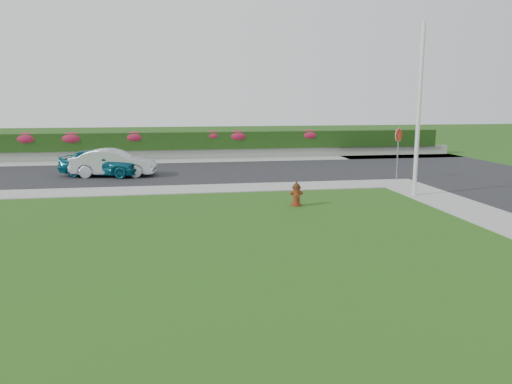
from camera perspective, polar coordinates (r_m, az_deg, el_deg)
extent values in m
plane|color=black|center=(12.82, 4.59, -6.47)|extent=(120.00, 120.00, 0.00)
cube|color=black|center=(26.21, -13.79, 2.04)|extent=(26.00, 8.00, 0.04)
cube|color=gray|center=(21.41, -17.39, 0.02)|extent=(24.00, 2.00, 0.04)
cube|color=gray|center=(23.46, 15.88, 0.98)|extent=(2.00, 2.00, 0.04)
cube|color=gray|center=(31.17, -5.79, 3.59)|extent=(34.00, 2.00, 0.04)
cube|color=gray|center=(32.62, -5.98, 4.39)|extent=(34.00, 0.40, 0.60)
cube|color=black|center=(32.64, -6.02, 5.89)|extent=(32.00, 0.90, 1.10)
cylinder|color=#4C230C|center=(17.89, 4.62, -1.44)|extent=(0.38, 0.38, 0.09)
cylinder|color=#4C230C|center=(17.83, 4.63, -0.39)|extent=(0.25, 0.25, 0.58)
cylinder|color=black|center=(17.78, 4.65, 0.52)|extent=(0.31, 0.31, 0.06)
sphere|color=black|center=(17.77, 4.65, 0.62)|extent=(0.25, 0.25, 0.25)
cylinder|color=black|center=(17.75, 4.65, 1.08)|extent=(0.08, 0.08, 0.08)
cylinder|color=#4C230C|center=(17.77, 4.12, -0.13)|extent=(0.11, 0.12, 0.12)
cylinder|color=#4C230C|center=(17.86, 5.15, -0.10)|extent=(0.11, 0.12, 0.12)
cylinder|color=#4C230C|center=(17.67, 4.77, -0.42)|extent=(0.17, 0.14, 0.17)
imported|color=#0D5266|center=(25.65, -17.27, 3.28)|extent=(4.33, 2.86, 1.37)
imported|color=#B7B9C0|center=(25.41, -15.96, 3.24)|extent=(4.15, 1.82, 1.33)
cylinder|color=silver|center=(20.25, 18.11, 8.74)|extent=(0.16, 0.16, 6.59)
cylinder|color=slate|center=(24.26, 15.87, 3.83)|extent=(0.06, 0.06, 2.18)
cylinder|color=red|center=(24.17, 15.99, 6.28)|extent=(0.52, 0.41, 0.63)
cylinder|color=white|center=(24.17, 15.99, 6.28)|extent=(0.55, 0.42, 0.67)
ellipsoid|color=#AD1D45|center=(33.60, -24.70, 5.56)|extent=(1.49, 0.96, 0.74)
ellipsoid|color=#AD1D45|center=(33.03, -20.30, 5.78)|extent=(1.53, 0.99, 0.77)
ellipsoid|color=#AD1D45|center=(32.54, -13.71, 6.11)|extent=(1.43, 0.92, 0.71)
ellipsoid|color=#AD1D45|center=(32.57, -4.94, 6.43)|extent=(1.26, 0.81, 0.63)
ellipsoid|color=#AD1D45|center=(32.74, -2.13, 6.41)|extent=(1.47, 0.94, 0.73)
ellipsoid|color=#AD1D45|center=(33.70, 6.05, 6.50)|extent=(1.40, 0.90, 0.70)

